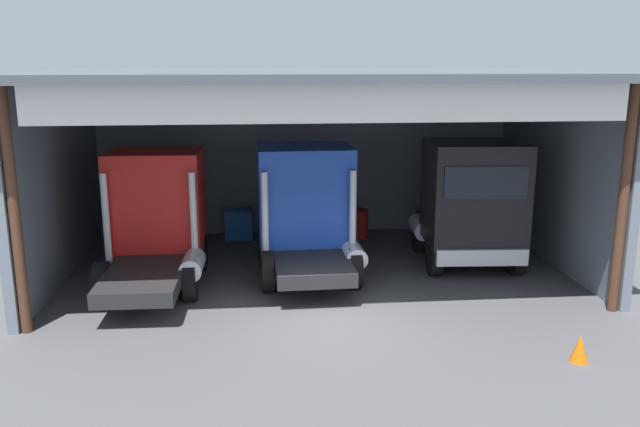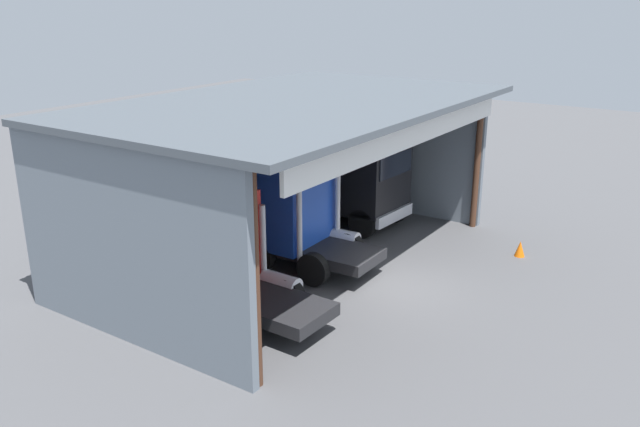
{
  "view_description": "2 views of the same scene",
  "coord_description": "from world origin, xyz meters",
  "px_view_note": "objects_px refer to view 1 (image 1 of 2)",
  "views": [
    {
      "loc": [
        -1.6,
        -13.95,
        5.86
      ],
      "look_at": [
        0.0,
        2.93,
        1.88
      ],
      "focal_mm": 37.05,
      "sensor_mm": 36.0,
      "label": 1
    },
    {
      "loc": [
        -17.03,
        -8.52,
        8.68
      ],
      "look_at": [
        0.0,
        2.93,
        1.88
      ],
      "focal_mm": 36.74,
      "sensor_mm": 36.0,
      "label": 2
    }
  ],
  "objects_px": {
    "truck_red_center_bay": "(156,216)",
    "tool_cart": "(239,224)",
    "truck_blue_center_right_bay": "(307,209)",
    "oil_drum": "(360,224)",
    "truck_black_yard_outside": "(470,202)",
    "traffic_cone": "(580,348)"
  },
  "relations": [
    {
      "from": "truck_red_center_bay",
      "to": "truck_black_yard_outside",
      "type": "xyz_separation_m",
      "value": [
        8.69,
        0.3,
        0.14
      ]
    },
    {
      "from": "oil_drum",
      "to": "traffic_cone",
      "type": "xyz_separation_m",
      "value": [
        2.91,
        -9.72,
        -0.18
      ]
    },
    {
      "from": "truck_blue_center_right_bay",
      "to": "tool_cart",
      "type": "bearing_deg",
      "value": 116.56
    },
    {
      "from": "truck_black_yard_outside",
      "to": "tool_cart",
      "type": "relative_size",
      "value": 4.89
    },
    {
      "from": "truck_red_center_bay",
      "to": "traffic_cone",
      "type": "bearing_deg",
      "value": -32.12
    },
    {
      "from": "truck_black_yard_outside",
      "to": "tool_cart",
      "type": "bearing_deg",
      "value": -25.32
    },
    {
      "from": "truck_black_yard_outside",
      "to": "oil_drum",
      "type": "bearing_deg",
      "value": -50.03
    },
    {
      "from": "tool_cart",
      "to": "oil_drum",
      "type": "bearing_deg",
      "value": -1.9
    },
    {
      "from": "truck_red_center_bay",
      "to": "truck_blue_center_right_bay",
      "type": "relative_size",
      "value": 1.16
    },
    {
      "from": "truck_blue_center_right_bay",
      "to": "oil_drum",
      "type": "relative_size",
      "value": 4.79
    },
    {
      "from": "tool_cart",
      "to": "traffic_cone",
      "type": "relative_size",
      "value": 1.79
    },
    {
      "from": "truck_black_yard_outside",
      "to": "tool_cart",
      "type": "distance_m",
      "value": 7.7
    },
    {
      "from": "truck_red_center_bay",
      "to": "tool_cart",
      "type": "distance_m",
      "value": 4.63
    },
    {
      "from": "truck_red_center_bay",
      "to": "truck_blue_center_right_bay",
      "type": "distance_m",
      "value": 4.05
    },
    {
      "from": "truck_black_yard_outside",
      "to": "truck_red_center_bay",
      "type": "bearing_deg",
      "value": 5.45
    },
    {
      "from": "truck_blue_center_right_bay",
      "to": "oil_drum",
      "type": "height_order",
      "value": "truck_blue_center_right_bay"
    },
    {
      "from": "truck_blue_center_right_bay",
      "to": "truck_black_yard_outside",
      "type": "bearing_deg",
      "value": -0.11
    },
    {
      "from": "oil_drum",
      "to": "tool_cart",
      "type": "distance_m",
      "value": 4.04
    },
    {
      "from": "truck_blue_center_right_bay",
      "to": "traffic_cone",
      "type": "bearing_deg",
      "value": -52.32
    },
    {
      "from": "truck_black_yard_outside",
      "to": "oil_drum",
      "type": "xyz_separation_m",
      "value": [
        -2.6,
        3.51,
        -1.44
      ]
    },
    {
      "from": "oil_drum",
      "to": "traffic_cone",
      "type": "relative_size",
      "value": 1.66
    },
    {
      "from": "truck_blue_center_right_bay",
      "to": "tool_cart",
      "type": "relative_size",
      "value": 4.44
    }
  ]
}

